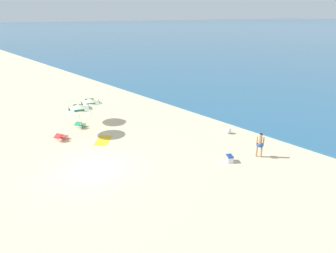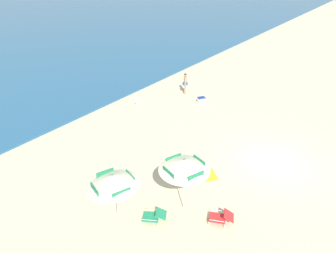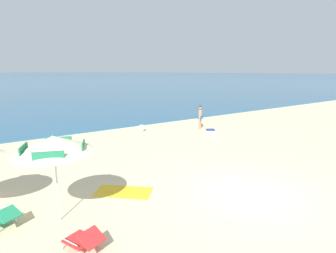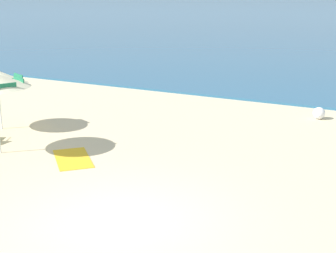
{
  "view_description": "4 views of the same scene",
  "coord_description": "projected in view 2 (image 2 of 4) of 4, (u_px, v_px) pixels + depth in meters",
  "views": [
    {
      "loc": [
        13.66,
        -6.37,
        8.19
      ],
      "look_at": [
        0.09,
        5.66,
        1.18
      ],
      "focal_mm": 30.8,
      "sensor_mm": 36.0,
      "label": 1
    },
    {
      "loc": [
        -13.6,
        -3.0,
        8.6
      ],
      "look_at": [
        -1.36,
        5.36,
        0.98
      ],
      "focal_mm": 33.43,
      "sensor_mm": 36.0,
      "label": 2
    },
    {
      "loc": [
        -6.76,
        -5.07,
        3.86
      ],
      "look_at": [
        0.76,
        5.59,
        1.19
      ],
      "focal_mm": 29.07,
      "sensor_mm": 36.0,
      "label": 3
    },
    {
      "loc": [
        4.95,
        -7.14,
        4.35
      ],
      "look_at": [
        -1.39,
        4.63,
        0.63
      ],
      "focal_mm": 51.06,
      "sensor_mm": 36.0,
      "label": 4
    }
  ],
  "objects": [
    {
      "name": "cooler_box",
      "position": [
        201.0,
        100.0,
        22.02
      ],
      "size": [
        0.61,
        0.57,
        0.43
      ],
      "color": "white",
      "rests_on": "ground"
    },
    {
      "name": "beach_umbrella_striped_second",
      "position": [
        113.0,
        181.0,
        11.2
      ],
      "size": [
        2.78,
        2.78,
        2.07
      ],
      "color": "silver",
      "rests_on": "ground"
    },
    {
      "name": "person_standing_near_shore",
      "position": [
        185.0,
        82.0,
        23.22
      ],
      "size": [
        0.41,
        0.39,
        1.58
      ],
      "color": "tan",
      "rests_on": "ground"
    },
    {
      "name": "beach_umbrella_striped_main",
      "position": [
        184.0,
        165.0,
        11.53
      ],
      "size": [
        2.65,
        2.64,
        2.35
      ],
      "color": "silver",
      "rests_on": "ground"
    },
    {
      "name": "beach_towel",
      "position": [
        197.0,
        177.0,
        14.32
      ],
      "size": [
        1.93,
        1.89,
        0.01
      ],
      "primitive_type": "cube",
      "rotation": [
        0.0,
        0.0,
        3.96
      ],
      "color": "gold",
      "rests_on": "ground"
    },
    {
      "name": "lounge_chair_under_umbrella",
      "position": [
        221.0,
        217.0,
        11.64
      ],
      "size": [
        0.83,
        1.02,
        0.52
      ],
      "color": "red",
      "rests_on": "ground"
    },
    {
      "name": "beach_ball",
      "position": [
        138.0,
        101.0,
        21.74
      ],
      "size": [
        0.43,
        0.43,
        0.43
      ],
      "primitive_type": "sphere",
      "color": "white",
      "rests_on": "ground"
    },
    {
      "name": "lounge_chair_beside_umbrella",
      "position": [
        154.0,
        216.0,
        11.69
      ],
      "size": [
        0.88,
        1.02,
        0.52
      ],
      "color": "#1E7F56",
      "rests_on": "ground"
    },
    {
      "name": "ground_plane",
      "position": [
        273.0,
        162.0,
        15.42
      ],
      "size": [
        800.0,
        800.0,
        0.0
      ],
      "primitive_type": "plane",
      "color": "beige"
    }
  ]
}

